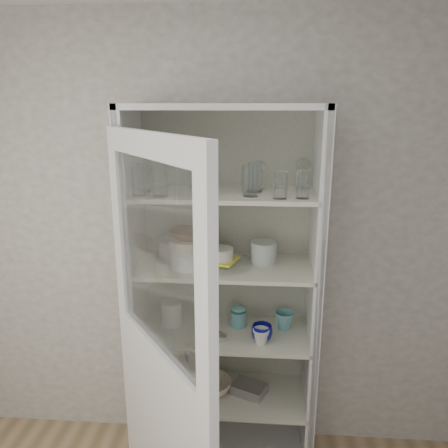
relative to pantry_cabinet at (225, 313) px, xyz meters
The scene contains 35 objects.
wall_back 0.44m from the pantry_cabinet, 140.87° to the left, with size 3.60×0.02×2.60m, color #98958E.
pantry_cabinet is the anchor object (origin of this frame).
cupboard_door 0.69m from the pantry_cabinet, 109.61° to the right, with size 0.57×0.75×2.00m.
tumbler_0 0.91m from the pantry_cabinet, 154.20° to the right, with size 0.07×0.07×0.14m, color silver.
tumbler_1 0.88m from the pantry_cabinet, 145.32° to the right, with size 0.08×0.08×0.15m, color silver.
tumbler_2 0.81m from the pantry_cabinet, 124.46° to the right, with size 0.07×0.07×0.13m, color silver.
tumbler_3 0.83m from the pantry_cabinet, 107.17° to the right, with size 0.08×0.08×0.15m, color silver.
tumbler_4 0.86m from the pantry_cabinet, 38.02° to the right, with size 0.07×0.07×0.13m, color silver.
tumbler_5 0.83m from the pantry_cabinet, 50.78° to the right, with size 0.08×0.08×0.15m, color silver.
tumbler_6 0.90m from the pantry_cabinet, 27.64° to the right, with size 0.07×0.07×0.13m, color silver.
tumbler_7 0.90m from the pantry_cabinet, 169.32° to the right, with size 0.07×0.07×0.14m, color silver.
tumbler_8 0.80m from the pantry_cabinet, 143.37° to the right, with size 0.07×0.07×0.14m, color silver.
tumbler_9 0.81m from the pantry_cabinet, 157.34° to the right, with size 0.08×0.08×0.16m, color silver.
tumbler_10 0.81m from the pantry_cabinet, 20.21° to the right, with size 0.08×0.08×0.15m, color silver.
tumbler_11 0.80m from the pantry_cabinet, 30.73° to the right, with size 0.07×0.07×0.13m, color silver.
goblet_0 0.82m from the pantry_cabinet, behind, with size 0.08×0.08×0.17m, color silver, non-canonical shape.
goblet_1 0.82m from the pantry_cabinet, 151.31° to the left, with size 0.08×0.08×0.17m, color silver, non-canonical shape.
goblet_2 0.82m from the pantry_cabinet, ahead, with size 0.07×0.07×0.17m, color silver, non-canonical shape.
goblet_3 0.91m from the pantry_cabinet, ahead, with size 0.08×0.08×0.18m, color silver, non-canonical shape.
plate_stack_front 0.42m from the pantry_cabinet, 152.32° to the right, with size 0.22×0.22×0.08m, color silver.
plate_stack_back 0.46m from the pantry_cabinet, 166.44° to the left, with size 0.23×0.23×0.10m, color silver.
cream_bowl 0.48m from the pantry_cabinet, 152.32° to the right, with size 0.21×0.21×0.07m, color beige.
terracotta_bowl 0.54m from the pantry_cabinet, 152.32° to the right, with size 0.20×0.20×0.05m, color #4E220F.
glass_platter 0.34m from the pantry_cabinet, 105.79° to the right, with size 0.35×0.35×0.02m, color silver.
yellow_trivet 0.35m from the pantry_cabinet, 105.79° to the right, with size 0.17×0.17×0.01m, color yellow.
white_ramekin 0.39m from the pantry_cabinet, 105.79° to the right, with size 0.14×0.14×0.06m, color silver.
grey_bowl_stack 0.44m from the pantry_cabinet, ahead, with size 0.14×0.14×0.12m, color #ABB5B3.
mug_blue 0.26m from the pantry_cabinet, 35.29° to the right, with size 0.11×0.11×0.09m, color navy.
mug_teal 0.34m from the pantry_cabinet, ahead, with size 0.11×0.11×0.10m, color #186773.
mug_white 0.28m from the pantry_cabinet, 41.54° to the right, with size 0.09×0.09×0.08m, color silver.
teal_jar 0.08m from the pantry_cabinet, ahead, with size 0.09×0.09×0.11m.
measuring_cups 0.18m from the pantry_cabinet, 104.85° to the right, with size 0.09×0.09×0.04m, color #BCBCBC.
white_canister 0.31m from the pantry_cabinet, behind, with size 0.12×0.12×0.14m, color silver.
cream_dish 0.45m from the pantry_cabinet, 139.17° to the right, with size 0.25×0.25×0.08m, color beige.
tin_box 0.48m from the pantry_cabinet, 24.32° to the right, with size 0.19×0.13×0.06m, color #9E9EA2.
Camera 1 is at (0.37, -0.93, 2.10)m, focal length 35.00 mm.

